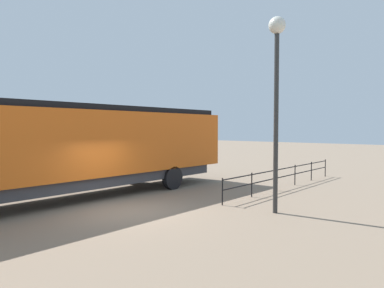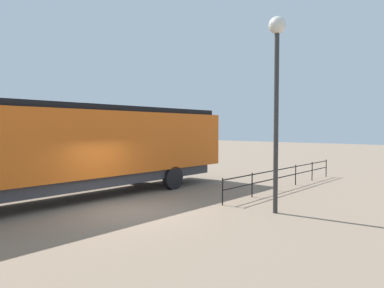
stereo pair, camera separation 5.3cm
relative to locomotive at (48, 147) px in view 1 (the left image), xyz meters
name	(u,v)px [view 1 (the left image)]	position (x,y,z in m)	size (l,w,h in m)	color
ground_plane	(126,211)	(3.23, 1.18, -2.19)	(120.00, 120.00, 0.00)	#84705B
locomotive	(48,147)	(0.00, 0.00, 0.00)	(3.13, 18.84, 3.87)	orange
lamp_post	(277,69)	(7.35, 4.39, 2.72)	(0.58, 0.58, 6.68)	#2D2D2D
platform_fence	(286,174)	(5.28, 9.40, -1.51)	(0.05, 10.53, 1.04)	black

